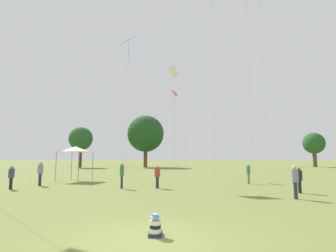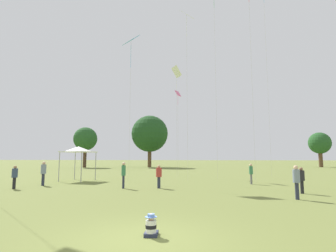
{
  "view_description": "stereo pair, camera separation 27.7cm",
  "coord_description": "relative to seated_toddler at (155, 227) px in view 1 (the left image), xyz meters",
  "views": [
    {
      "loc": [
        1.15,
        -7.16,
        2.2
      ],
      "look_at": [
        0.05,
        6.17,
        3.76
      ],
      "focal_mm": 28.0,
      "sensor_mm": 36.0,
      "label": 1
    },
    {
      "loc": [
        1.42,
        -7.14,
        2.2
      ],
      "look_at": [
        0.05,
        6.17,
        3.76
      ],
      "focal_mm": 28.0,
      "sensor_mm": 36.0,
      "label": 2
    }
  ],
  "objects": [
    {
      "name": "ground_plane",
      "position": [
        -0.18,
        -0.33,
        -0.26
      ],
      "size": [
        300.0,
        300.0,
        0.0
      ],
      "primitive_type": "plane",
      "color": "olive"
    },
    {
      "name": "seated_toddler",
      "position": [
        0.0,
        0.0,
        0.0
      ],
      "size": [
        0.39,
        0.48,
        0.62
      ],
      "rotation": [
        0.0,
        0.0,
        0.04
      ],
      "color": "#282D47",
      "rests_on": "ground"
    },
    {
      "name": "person_standing_0",
      "position": [
        -10.3,
        11.7,
        0.81
      ],
      "size": [
        0.54,
        0.54,
        1.81
      ],
      "rotation": [
        0.0,
        0.0,
        4.1
      ],
      "color": "#282D42",
      "rests_on": "ground"
    },
    {
      "name": "person_standing_1",
      "position": [
        5.69,
        14.33,
        0.72
      ],
      "size": [
        0.39,
        0.39,
        1.62
      ],
      "rotation": [
        0.0,
        0.0,
        2.03
      ],
      "color": "slate",
      "rests_on": "ground"
    },
    {
      "name": "person_standing_3",
      "position": [
        6.45,
        6.9,
        0.78
      ],
      "size": [
        0.4,
        0.4,
        1.74
      ],
      "rotation": [
        0.0,
        0.0,
        4.55
      ],
      "color": "#282D42",
      "rests_on": "ground"
    },
    {
      "name": "person_standing_4",
      "position": [
        -1.29,
        10.91,
        0.68
      ],
      "size": [
        0.52,
        0.52,
        1.6
      ],
      "rotation": [
        0.0,
        0.0,
        5.87
      ],
      "color": "#282D42",
      "rests_on": "ground"
    },
    {
      "name": "person_standing_5",
      "position": [
        -3.72,
        10.55,
        0.84
      ],
      "size": [
        0.39,
        0.39,
        1.8
      ],
      "rotation": [
        0.0,
        0.0,
        0.51
      ],
      "color": "#282D42",
      "rests_on": "ground"
    },
    {
      "name": "person_standing_6",
      "position": [
        -11.06,
        9.53,
        0.66
      ],
      "size": [
        0.5,
        0.5,
        1.57
      ],
      "rotation": [
        0.0,
        0.0,
        2.62
      ],
      "color": "black",
      "rests_on": "ground"
    },
    {
      "name": "person_standing_7",
      "position": [
        7.58,
        9.19,
        0.66
      ],
      "size": [
        0.45,
        0.45,
        1.55
      ],
      "rotation": [
        0.0,
        0.0,
        4.36
      ],
      "color": "black",
      "rests_on": "ground"
    },
    {
      "name": "canopy_tent",
      "position": [
        -9.38,
        15.64,
        2.55
      ],
      "size": [
        2.91,
        2.91,
        3.11
      ],
      "rotation": [
        0.0,
        0.0,
        -0.18
      ],
      "color": "white",
      "rests_on": "ground"
    },
    {
      "name": "kite_2",
      "position": [
        0.58,
        16.2,
        14.94
      ],
      "size": [
        1.45,
        1.49,
        16.12
      ],
      "rotation": [
        0.0,
        0.0,
        0.11
      ],
      "color": "white",
      "rests_on": "ground"
    },
    {
      "name": "kite_3",
      "position": [
        -4.68,
        15.79,
        12.63
      ],
      "size": [
        1.78,
        1.77,
        13.63
      ],
      "rotation": [
        0.0,
        0.0,
        4.72
      ],
      "color": "#339EDB",
      "rests_on": "ground"
    },
    {
      "name": "kite_5",
      "position": [
        -0.73,
        23.45,
        9.11
      ],
      "size": [
        0.8,
        0.93,
        10.13
      ],
      "rotation": [
        0.0,
        0.0,
        0.27
      ],
      "color": "pink",
      "rests_on": "ground"
    },
    {
      "name": "kite_6",
      "position": [
        3.37,
        18.12,
        17.68
      ],
      "size": [
        1.07,
        1.02,
        19.5
      ],
      "rotation": [
        0.0,
        0.0,
        3.03
      ],
      "color": "green",
      "rests_on": "ground"
    },
    {
      "name": "kite_9",
      "position": [
        -0.79,
        22.01,
        11.49
      ],
      "size": [
        1.28,
        1.5,
        12.57
      ],
      "rotation": [
        0.0,
        0.0,
        1.31
      ],
      "color": "white",
      "rests_on": "ground"
    },
    {
      "name": "distant_tree_0",
      "position": [
        -8.08,
        46.08,
        6.61
      ],
      "size": [
        7.55,
        7.55,
        10.68
      ],
      "color": "brown",
      "rests_on": "ground"
    },
    {
      "name": "distant_tree_1",
      "position": [
        -20.74,
        43.29,
        5.41
      ],
      "size": [
        4.69,
        4.69,
        8.08
      ],
      "color": "#473323",
      "rests_on": "ground"
    },
    {
      "name": "distant_tree_2",
      "position": [
        27.2,
        50.19,
        4.65
      ],
      "size": [
        4.44,
        4.44,
        7.21
      ],
      "color": "brown",
      "rests_on": "ground"
    }
  ]
}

